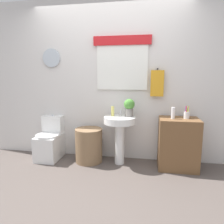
{
  "coord_description": "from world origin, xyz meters",
  "views": [
    {
      "loc": [
        0.6,
        -2.22,
        1.38
      ],
      "look_at": [
        0.08,
        0.8,
        0.84
      ],
      "focal_mm": 32.89,
      "sensor_mm": 36.0,
      "label": 1
    }
  ],
  "objects_px": {
    "laundry_hamper": "(89,145)",
    "potted_plant": "(129,107)",
    "soap_bottle": "(113,111)",
    "toilet": "(50,142)",
    "lotion_bottle": "(173,113)",
    "wooden_cabinet": "(178,143)",
    "pedestal_sink": "(120,129)",
    "toothbrush_cup": "(187,115)"
  },
  "relations": [
    {
      "from": "wooden_cabinet",
      "to": "potted_plant",
      "type": "relative_size",
      "value": 2.76
    },
    {
      "from": "wooden_cabinet",
      "to": "toothbrush_cup",
      "type": "bearing_deg",
      "value": 11.38
    },
    {
      "from": "laundry_hamper",
      "to": "pedestal_sink",
      "type": "distance_m",
      "value": 0.58
    },
    {
      "from": "toilet",
      "to": "potted_plant",
      "type": "relative_size",
      "value": 2.62
    },
    {
      "from": "lotion_bottle",
      "to": "toothbrush_cup",
      "type": "bearing_deg",
      "value": 16.73
    },
    {
      "from": "pedestal_sink",
      "to": "toothbrush_cup",
      "type": "relative_size",
      "value": 4.1
    },
    {
      "from": "lotion_bottle",
      "to": "toothbrush_cup",
      "type": "distance_m",
      "value": 0.21
    },
    {
      "from": "toilet",
      "to": "pedestal_sink",
      "type": "height_order",
      "value": "pedestal_sink"
    },
    {
      "from": "lotion_bottle",
      "to": "wooden_cabinet",
      "type": "bearing_deg",
      "value": 21.8
    },
    {
      "from": "laundry_hamper",
      "to": "lotion_bottle",
      "type": "relative_size",
      "value": 3.22
    },
    {
      "from": "laundry_hamper",
      "to": "lotion_bottle",
      "type": "distance_m",
      "value": 1.41
    },
    {
      "from": "toilet",
      "to": "laundry_hamper",
      "type": "relative_size",
      "value": 1.33
    },
    {
      "from": "soap_bottle",
      "to": "toothbrush_cup",
      "type": "height_order",
      "value": "toothbrush_cup"
    },
    {
      "from": "potted_plant",
      "to": "soap_bottle",
      "type": "bearing_deg",
      "value": -177.8
    },
    {
      "from": "pedestal_sink",
      "to": "wooden_cabinet",
      "type": "distance_m",
      "value": 0.9
    },
    {
      "from": "soap_bottle",
      "to": "laundry_hamper",
      "type": "bearing_deg",
      "value": -172.57
    },
    {
      "from": "toothbrush_cup",
      "to": "wooden_cabinet",
      "type": "bearing_deg",
      "value": -168.62
    },
    {
      "from": "soap_bottle",
      "to": "toilet",
      "type": "bearing_deg",
      "value": -178.93
    },
    {
      "from": "laundry_hamper",
      "to": "potted_plant",
      "type": "bearing_deg",
      "value": 5.33
    },
    {
      "from": "lotion_bottle",
      "to": "toothbrush_cup",
      "type": "relative_size",
      "value": 0.92
    },
    {
      "from": "wooden_cabinet",
      "to": "lotion_bottle",
      "type": "relative_size",
      "value": 4.5
    },
    {
      "from": "lotion_bottle",
      "to": "pedestal_sink",
      "type": "bearing_deg",
      "value": 177.09
    },
    {
      "from": "potted_plant",
      "to": "lotion_bottle",
      "type": "distance_m",
      "value": 0.66
    },
    {
      "from": "wooden_cabinet",
      "to": "soap_bottle",
      "type": "xyz_separation_m",
      "value": [
        -1.01,
        0.05,
        0.45
      ]
    },
    {
      "from": "soap_bottle",
      "to": "lotion_bottle",
      "type": "height_order",
      "value": "lotion_bottle"
    },
    {
      "from": "toilet",
      "to": "toothbrush_cup",
      "type": "bearing_deg",
      "value": -0.26
    },
    {
      "from": "toothbrush_cup",
      "to": "lotion_bottle",
      "type": "bearing_deg",
      "value": -163.27
    },
    {
      "from": "pedestal_sink",
      "to": "wooden_cabinet",
      "type": "relative_size",
      "value": 0.99
    },
    {
      "from": "wooden_cabinet",
      "to": "lotion_bottle",
      "type": "xyz_separation_m",
      "value": [
        -0.1,
        -0.04,
        0.47
      ]
    },
    {
      "from": "lotion_bottle",
      "to": "soap_bottle",
      "type": "bearing_deg",
      "value": 174.32
    },
    {
      "from": "laundry_hamper",
      "to": "soap_bottle",
      "type": "bearing_deg",
      "value": 7.43
    },
    {
      "from": "toilet",
      "to": "toothbrush_cup",
      "type": "distance_m",
      "value": 2.24
    },
    {
      "from": "soap_bottle",
      "to": "lotion_bottle",
      "type": "distance_m",
      "value": 0.91
    },
    {
      "from": "pedestal_sink",
      "to": "soap_bottle",
      "type": "xyz_separation_m",
      "value": [
        -0.12,
        0.05,
        0.27
      ]
    },
    {
      "from": "laundry_hamper",
      "to": "wooden_cabinet",
      "type": "relative_size",
      "value": 0.71
    },
    {
      "from": "laundry_hamper",
      "to": "potted_plant",
      "type": "xyz_separation_m",
      "value": [
        0.64,
        0.06,
        0.64
      ]
    },
    {
      "from": "pedestal_sink",
      "to": "potted_plant",
      "type": "bearing_deg",
      "value": 23.2
    },
    {
      "from": "wooden_cabinet",
      "to": "lotion_bottle",
      "type": "bearing_deg",
      "value": -158.2
    },
    {
      "from": "potted_plant",
      "to": "toothbrush_cup",
      "type": "height_order",
      "value": "potted_plant"
    },
    {
      "from": "laundry_hamper",
      "to": "lotion_bottle",
      "type": "bearing_deg",
      "value": -1.78
    },
    {
      "from": "laundry_hamper",
      "to": "soap_bottle",
      "type": "xyz_separation_m",
      "value": [
        0.38,
        0.05,
        0.56
      ]
    },
    {
      "from": "wooden_cabinet",
      "to": "toothbrush_cup",
      "type": "height_order",
      "value": "toothbrush_cup"
    }
  ]
}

